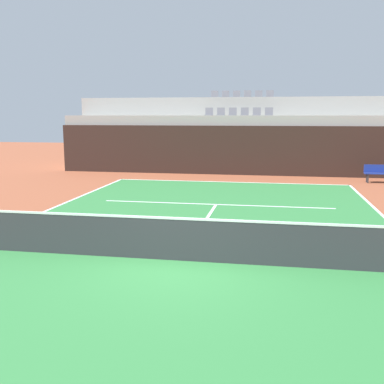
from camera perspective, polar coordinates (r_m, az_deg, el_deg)
The scene contains 12 objects.
ground_plane at distance 10.01m, azimuth -1.57°, elevation -8.71°, with size 80.00×80.00×0.00m, color brown.
court_surface at distance 10.01m, azimuth -1.57°, elevation -8.68°, with size 11.00×24.00×0.01m, color #2D7238.
baseline_far at distance 21.57m, azimuth 4.90°, elevation 1.26°, with size 11.00×0.10×0.00m, color white.
service_line_far at distance 16.13m, azimuth 3.06°, elevation -1.58°, with size 8.26×0.10×0.00m, color white.
centre_service_line at distance 13.04m, azimuth 1.30°, elevation -4.29°, with size 0.10×6.40×0.00m, color white.
back_wall at distance 24.29m, azimuth 5.58°, elevation 5.27°, with size 19.57×0.30×2.61m, color black.
stands_tier_lower at distance 25.62m, azimuth 5.84°, elevation 6.09°, with size 19.57×2.40×3.15m, color #9E9E99.
stands_tier_upper at distance 27.98m, azimuth 6.24°, elevation 7.47°, with size 19.57×2.40×4.21m, color #9E9E99.
seating_row_lower at distance 25.67m, azimuth 5.92°, elevation 9.89°, with size 3.79×0.44×0.44m.
seating_row_upper at distance 28.08m, azimuth 6.34°, elevation 12.02°, with size 3.79×0.44×0.44m.
tennis_net at distance 9.87m, azimuth -1.58°, elevation -5.91°, with size 11.08×0.08×1.07m.
player_bench at distance 23.09m, azimuth 22.78°, elevation 2.33°, with size 1.50×0.40×0.85m.
Camera 1 is at (1.94, -9.30, 3.16)m, focal length 42.15 mm.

